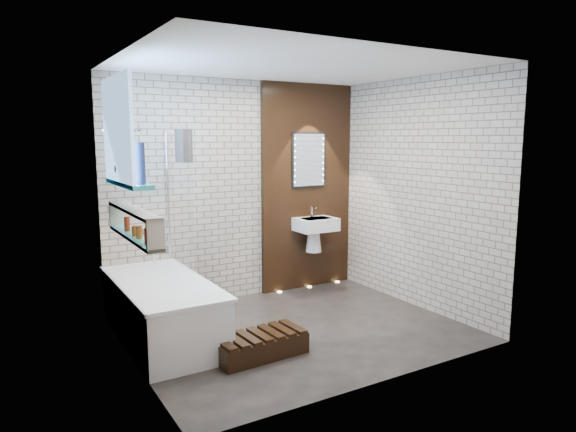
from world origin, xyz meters
TOP-DOWN VIEW (x-y plane):
  - ground at (0.00, 0.00)m, footprint 3.20×3.20m
  - room_shell at (0.00, 0.00)m, footprint 3.24×3.20m
  - walnut_panel at (0.95, 1.27)m, footprint 1.30×0.06m
  - clerestory_window at (-1.57, 0.35)m, footprint 0.18×1.00m
  - display_niche at (-1.53, 0.15)m, footprint 0.14×1.30m
  - bathtub at (-1.22, 0.45)m, footprint 0.79×1.74m
  - bath_screen at (-0.87, 0.89)m, footprint 0.01×0.78m
  - towel at (-0.87, 0.72)m, footprint 0.10×0.25m
  - shower_head at (-1.30, 0.95)m, footprint 0.18×0.18m
  - washbasin at (0.95, 1.07)m, footprint 0.50×0.36m
  - led_mirror at (0.95, 1.23)m, footprint 0.50×0.02m
  - walnut_step at (-0.60, -0.37)m, footprint 0.84×0.41m
  - niche_bottles at (-1.53, 0.04)m, footprint 0.06×0.71m
  - sill_vases at (-1.50, 0.36)m, footprint 0.21×0.61m
  - floor_uplights at (0.95, 1.20)m, footprint 0.96×0.06m

SIDE VIEW (x-z plane):
  - ground at x=0.00m, z-range 0.00..0.00m
  - floor_uplights at x=0.95m, z-range 0.00..0.01m
  - walnut_step at x=-0.60m, z-range 0.00..0.18m
  - bathtub at x=-1.22m, z-range -0.06..0.64m
  - washbasin at x=0.95m, z-range 0.50..1.08m
  - niche_bottles at x=-1.53m, z-range 1.09..1.22m
  - display_niche at x=-1.53m, z-range 1.07..1.33m
  - bath_screen at x=-0.87m, z-range 0.58..1.98m
  - walnut_panel at x=0.95m, z-range 0.00..2.60m
  - room_shell at x=0.00m, z-range 0.00..2.60m
  - led_mirror at x=0.95m, z-range 1.30..2.00m
  - sill_vases at x=-1.50m, z-range 1.50..1.84m
  - towel at x=-0.87m, z-range 1.69..2.01m
  - clerestory_window at x=-1.57m, z-range 1.43..2.37m
  - shower_head at x=-1.30m, z-range 1.99..2.01m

